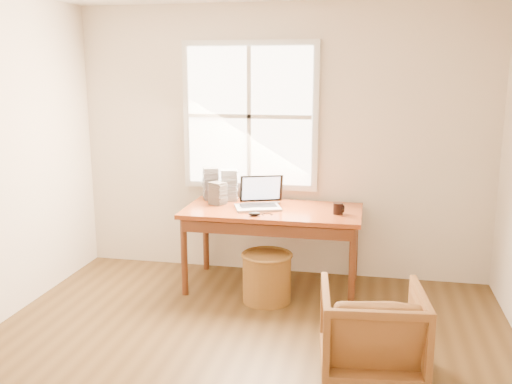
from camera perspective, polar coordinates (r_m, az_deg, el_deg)
room_shell at (r=3.50m, az=-3.21°, el=1.03°), size 4.04×4.54×2.64m
desk at (r=5.19m, az=1.68°, el=-1.90°), size 1.60×0.80×0.04m
armchair at (r=3.93m, az=11.49°, el=-13.50°), size 0.73×0.75×0.62m
wicker_stool at (r=5.02m, az=1.09°, el=-8.59°), size 0.54×0.54×0.42m
laptop at (r=5.15m, az=0.17°, el=-0.00°), size 0.54×0.55×0.31m
mouse at (r=4.93m, az=-0.16°, el=-2.21°), size 0.12×0.08×0.04m
coffee_mug at (r=5.03m, az=8.21°, el=-1.65°), size 0.10×0.10×0.10m
cd_stack_a at (r=5.48m, az=-2.68°, el=0.68°), size 0.18×0.17×0.30m
cd_stack_b at (r=5.34m, az=-3.84°, el=-0.13°), size 0.17×0.16×0.21m
cd_stack_c at (r=5.55m, az=-4.55°, el=0.87°), size 0.18×0.17×0.31m
cd_stack_d at (r=5.48m, az=-2.78°, el=-0.03°), size 0.16×0.16×0.16m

